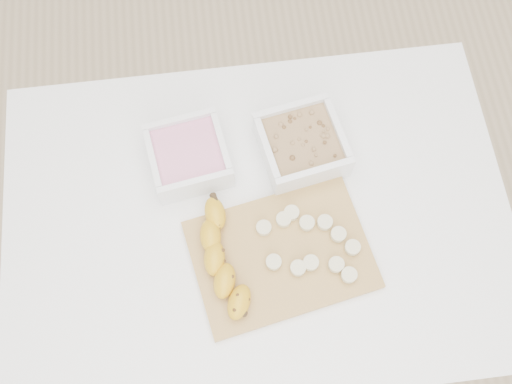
{
  "coord_description": "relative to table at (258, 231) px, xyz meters",
  "views": [
    {
      "loc": [
        -0.05,
        -0.35,
        1.82
      ],
      "look_at": [
        0.0,
        0.03,
        0.81
      ],
      "focal_mm": 40.0,
      "sensor_mm": 36.0,
      "label": 1
    }
  ],
  "objects": [
    {
      "name": "banana_slices",
      "position": [
        0.09,
        -0.07,
        0.12
      ],
      "size": [
        0.19,
        0.16,
        0.02
      ],
      "color": "beige",
      "rests_on": "cutting_board"
    },
    {
      "name": "banana",
      "position": [
        -0.08,
        -0.09,
        0.13
      ],
      "size": [
        0.07,
        0.23,
        0.04
      ],
      "primitive_type": null,
      "rotation": [
        0.0,
        0.0,
        -0.05
      ],
      "color": "gold",
      "rests_on": "cutting_board"
    },
    {
      "name": "cutting_board",
      "position": [
        0.03,
        -0.08,
        0.1
      ],
      "size": [
        0.37,
        0.29,
        0.01
      ],
      "primitive_type": "cube",
      "rotation": [
        0.0,
        0.0,
        0.19
      ],
      "color": "#B58844",
      "rests_on": "table"
    },
    {
      "name": "bowl_yogurt",
      "position": [
        -0.12,
        0.13,
        0.13
      ],
      "size": [
        0.17,
        0.17,
        0.07
      ],
      "color": "white",
      "rests_on": "table"
    },
    {
      "name": "bowl_granola",
      "position": [
        0.1,
        0.13,
        0.13
      ],
      "size": [
        0.18,
        0.18,
        0.07
      ],
      "color": "white",
      "rests_on": "table"
    },
    {
      "name": "table",
      "position": [
        0.0,
        0.0,
        0.0
      ],
      "size": [
        1.0,
        0.7,
        0.75
      ],
      "color": "white",
      "rests_on": "ground"
    },
    {
      "name": "ground",
      "position": [
        0.0,
        0.0,
        -0.65
      ],
      "size": [
        3.5,
        3.5,
        0.0
      ],
      "primitive_type": "plane",
      "color": "#C6AD89",
      "rests_on": "ground"
    }
  ]
}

